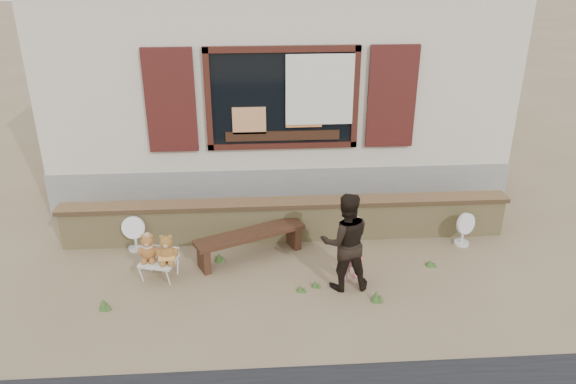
{
  "coord_description": "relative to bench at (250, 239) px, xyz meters",
  "views": [
    {
      "loc": [
        -0.51,
        -6.95,
        4.43
      ],
      "look_at": [
        0.0,
        0.6,
        1.0
      ],
      "focal_mm": 35.0,
      "sensor_mm": 36.0,
      "label": 1
    }
  ],
  "objects": [
    {
      "name": "fan_right",
      "position": [
        3.34,
        0.18,
        -0.04
      ],
      "size": [
        0.36,
        0.24,
        0.56
      ],
      "rotation": [
        0.0,
        0.0,
        0.43
      ],
      "color": "silver",
      "rests_on": "ground"
    },
    {
      "name": "child",
      "position": [
        1.39,
        -0.68,
        0.19
      ],
      "size": [
        0.44,
        0.41,
        1.01
      ],
      "primitive_type": "imported",
      "rotation": [
        0.0,
        0.0,
        3.74
      ],
      "color": "pink",
      "rests_on": "ground"
    },
    {
      "name": "fan_left",
      "position": [
        -1.78,
        0.37,
        -0.03
      ],
      "size": [
        0.36,
        0.24,
        0.58
      ],
      "rotation": [
        0.0,
        0.0,
        -0.07
      ],
      "color": "white",
      "rests_on": "ground"
    },
    {
      "name": "ground",
      "position": [
        0.58,
        -0.43,
        -0.32
      ],
      "size": [
        80.0,
        80.0,
        0.0
      ],
      "primitive_type": "plane",
      "color": "brown",
      "rests_on": "ground"
    },
    {
      "name": "teddy_bear_right",
      "position": [
        -1.16,
        -0.51,
        0.19
      ],
      "size": [
        0.37,
        0.34,
        0.43
      ],
      "primitive_type": null,
      "rotation": [
        0.0,
        0.0,
        -0.26
      ],
      "color": "brown",
      "rests_on": "folding_chair"
    },
    {
      "name": "shopfront",
      "position": [
        0.58,
        4.06,
        1.68
      ],
      "size": [
        8.04,
        5.13,
        4.0
      ],
      "color": "#B4A991",
      "rests_on": "ground"
    },
    {
      "name": "adult",
      "position": [
        1.29,
        -0.85,
        0.39
      ],
      "size": [
        0.7,
        0.56,
        1.41
      ],
      "primitive_type": "imported",
      "rotation": [
        0.0,
        0.0,
        3.18
      ],
      "color": "black",
      "rests_on": "ground"
    },
    {
      "name": "bench",
      "position": [
        0.0,
        0.0,
        0.0
      ],
      "size": [
        1.69,
        1.02,
        0.43
      ],
      "rotation": [
        0.0,
        0.0,
        0.42
      ],
      "color": "#331D11",
      "rests_on": "ground"
    },
    {
      "name": "brick_wall",
      "position": [
        0.58,
        0.57,
        0.02
      ],
      "size": [
        7.1,
        0.36,
        0.67
      ],
      "color": "tan",
      "rests_on": "ground"
    },
    {
      "name": "teddy_bear_left",
      "position": [
        -1.43,
        -0.44,
        0.18
      ],
      "size": [
        0.35,
        0.33,
        0.41
      ],
      "primitive_type": null,
      "rotation": [
        0.0,
        0.0,
        -0.26
      ],
      "color": "brown",
      "rests_on": "folding_chair"
    },
    {
      "name": "grass_tufts",
      "position": [
        0.35,
        -0.81,
        -0.25
      ],
      "size": [
        4.73,
        1.31,
        0.16
      ],
      "color": "#375622",
      "rests_on": "ground"
    },
    {
      "name": "folding_chair",
      "position": [
        -1.29,
        -0.47,
        -0.05
      ],
      "size": [
        0.57,
        0.53,
        0.29
      ],
      "rotation": [
        0.0,
        0.0,
        -0.26
      ],
      "color": "beige",
      "rests_on": "ground"
    }
  ]
}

